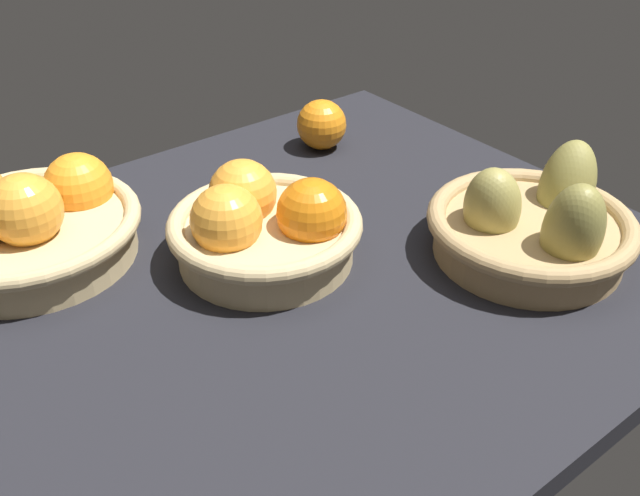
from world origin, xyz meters
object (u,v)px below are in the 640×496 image
(basket_center, at_px, (264,226))
(basket_near_right_pears, at_px, (534,225))
(loose_orange_front_gap, at_px, (322,125))
(basket_far_left, at_px, (23,224))

(basket_center, distance_m, basket_near_right_pears, 0.31)
(basket_center, bearing_deg, basket_near_right_pears, -36.64)
(basket_near_right_pears, distance_m, loose_orange_front_gap, 0.37)
(basket_far_left, xyz_separation_m, basket_near_right_pears, (0.46, -0.35, -0.00))
(basket_far_left, bearing_deg, basket_center, -39.14)
(basket_near_right_pears, relative_size, loose_orange_front_gap, 3.37)
(basket_near_right_pears, bearing_deg, basket_far_left, 142.19)
(basket_center, distance_m, loose_orange_front_gap, 0.30)
(basket_near_right_pears, bearing_deg, basket_center, 143.36)
(basket_center, height_order, basket_near_right_pears, basket_near_right_pears)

